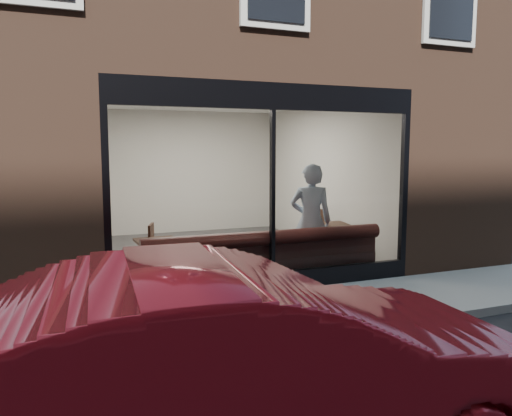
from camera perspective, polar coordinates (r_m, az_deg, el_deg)
name	(u,v)px	position (r m, az deg, el deg)	size (l,w,h in m)	color
ground	(340,337)	(6.20, 9.63, -14.28)	(120.00, 120.00, 0.00)	black
sidewalk_near	(302,311)	(7.02, 5.32, -11.61)	(40.00, 2.00, 0.01)	gray
kerb_near	(343,333)	(6.14, 9.89, -13.90)	(40.00, 0.10, 0.12)	gray
host_building_pier_left	(26,175)	(12.97, -24.76, 3.45)	(2.50, 12.00, 3.20)	brown
host_building_pier_right	(309,170)	(14.61, 6.12, 4.35)	(2.50, 12.00, 3.20)	brown
host_building_backfill	(161,168)	(16.23, -10.81, 4.51)	(5.00, 6.00, 3.20)	brown
cafe_floor	(217,253)	(10.62, -4.51, -5.17)	(6.00, 6.00, 0.00)	#2D2D30
cafe_ceiling	(215,101)	(10.43, -4.68, 12.13)	(6.00, 6.00, 0.00)	white
cafe_wall_back	(183,172)	(13.29, -8.37, 4.07)	(5.00, 5.00, 0.00)	silver
cafe_wall_left	(90,181)	(9.97, -18.43, 2.90)	(6.00, 6.00, 0.00)	silver
cafe_wall_right	(322,176)	(11.38, 7.51, 3.63)	(6.00, 6.00, 0.00)	silver
storefront_kick	(272,282)	(7.89, 1.85, -8.41)	(5.00, 0.10, 0.30)	black
storefront_header	(273,96)	(7.65, 1.94, 12.65)	(5.00, 0.10, 0.40)	black
storefront_mullion	(272,193)	(7.64, 1.89, 1.77)	(0.06, 0.10, 2.50)	black
storefront_glass	(273,193)	(7.61, 1.98, 1.75)	(4.80, 4.80, 0.00)	white
banquette	(262,271)	(8.23, 0.74, -7.23)	(4.00, 0.55, 0.45)	black
person	(311,221)	(8.65, 6.27, -1.46)	(0.72, 0.47, 1.96)	#A1B8D2
cafe_table_left	(157,241)	(8.19, -11.25, -3.73)	(0.65, 0.65, 0.04)	black
cafe_table_right	(331,225)	(9.88, 8.57, -1.88)	(0.65, 0.65, 0.04)	black
cafe_chair_left	(141,265)	(8.80, -13.05, -6.38)	(0.41, 0.41, 0.04)	black
cafe_chair_right	(314,243)	(10.59, 6.61, -4.01)	(0.37, 0.37, 0.04)	black
wall_poster	(94,191)	(9.48, -17.99, 1.85)	(0.02, 0.61, 0.81)	white
parked_car	(238,373)	(3.48, -2.11, -18.34)	(1.58, 4.52, 1.49)	#AE1623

